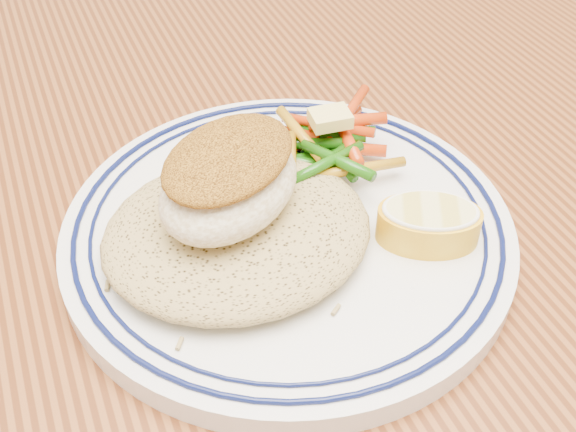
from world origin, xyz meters
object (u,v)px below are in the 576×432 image
at_px(rice_pilaf, 237,227).
at_px(vegetable_pile, 322,146).
at_px(fish_fillet, 229,179).
at_px(dining_table, 256,350).
at_px(lemon_wedge, 429,222).
at_px(plate, 288,230).

relative_size(rice_pilaf, vegetable_pile, 1.39).
bearing_deg(rice_pilaf, fish_fillet, 102.61).
bearing_deg(dining_table, lemon_wedge, -28.76).
distance_m(rice_pilaf, fish_fillet, 0.03).
height_order(rice_pilaf, vegetable_pile, same).
distance_m(plate, rice_pilaf, 0.04).
xyz_separation_m(plate, fish_fillet, (-0.03, -0.00, 0.05)).
bearing_deg(lemon_wedge, rice_pilaf, 160.33).
relative_size(plate, lemon_wedge, 3.65).
height_order(dining_table, rice_pilaf, rice_pilaf).
bearing_deg(rice_pilaf, dining_table, 47.11).
bearing_deg(rice_pilaf, plate, 11.71).
height_order(plate, fish_fillet, fish_fillet).
height_order(rice_pilaf, fish_fillet, fish_fillet).
relative_size(dining_table, vegetable_pile, 14.35).
distance_m(rice_pilaf, lemon_wedge, 0.10).
relative_size(fish_fillet, lemon_wedge, 1.53).
height_order(dining_table, fish_fillet, fish_fillet).
bearing_deg(dining_table, rice_pilaf, -132.89).
xyz_separation_m(fish_fillet, lemon_wedge, (0.10, -0.04, -0.03)).
bearing_deg(vegetable_pile, lemon_wedge, -72.99).
relative_size(plate, fish_fillet, 2.38).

